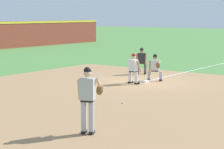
{
  "coord_description": "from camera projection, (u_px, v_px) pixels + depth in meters",
  "views": [
    {
      "loc": [
        -17.93,
        -11.08,
        3.26
      ],
      "look_at": [
        -6.22,
        -2.58,
        1.27
      ],
      "focal_mm": 70.0,
      "sensor_mm": 36.0,
      "label": 1
    }
  ],
  "objects": [
    {
      "name": "first_base_bag",
      "position": [
        144.0,
        81.0,
        21.26
      ],
      "size": [
        0.38,
        0.38,
        0.09
      ],
      "primitive_type": "cube",
      "color": "white",
      "rests_on": "ground"
    },
    {
      "name": "first_baseman",
      "position": [
        155.0,
        66.0,
        21.48
      ],
      "size": [
        0.85,
        0.95,
        1.34
      ],
      "color": "black",
      "rests_on": "ground"
    },
    {
      "name": "baserunner",
      "position": [
        133.0,
        67.0,
        20.6
      ],
      "size": [
        0.5,
        0.63,
        1.46
      ],
      "color": "black",
      "rests_on": "ground"
    },
    {
      "name": "ground_plane",
      "position": [
        144.0,
        82.0,
        21.27
      ],
      "size": [
        160.0,
        160.0,
        0.0
      ],
      "primitive_type": "plane",
      "color": "#518942"
    },
    {
      "name": "foul_line_stripe",
      "position": [
        215.0,
        65.0,
        28.25
      ],
      "size": [
        17.43,
        0.1,
        0.0
      ],
      "primitive_type": "cube",
      "color": "white",
      "rests_on": "ground"
    },
    {
      "name": "baseball",
      "position": [
        123.0,
        103.0,
        16.1
      ],
      "size": [
        0.07,
        0.07,
        0.07
      ],
      "primitive_type": "sphere",
      "color": "white",
      "rests_on": "ground"
    },
    {
      "name": "infield_dirt_patch",
      "position": [
        124.0,
        101.0,
        16.63
      ],
      "size": [
        18.0,
        18.0,
        0.01
      ],
      "primitive_type": "cube",
      "color": "#A87F56",
      "rests_on": "ground"
    },
    {
      "name": "pitcher",
      "position": [
        88.0,
        96.0,
        11.89
      ],
      "size": [
        0.82,
        0.6,
        1.86
      ],
      "color": "black",
      "rests_on": "ground"
    },
    {
      "name": "umpire",
      "position": [
        142.0,
        60.0,
        24.02
      ],
      "size": [
        0.6,
        0.67,
        1.46
      ],
      "color": "black",
      "rests_on": "ground"
    }
  ]
}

